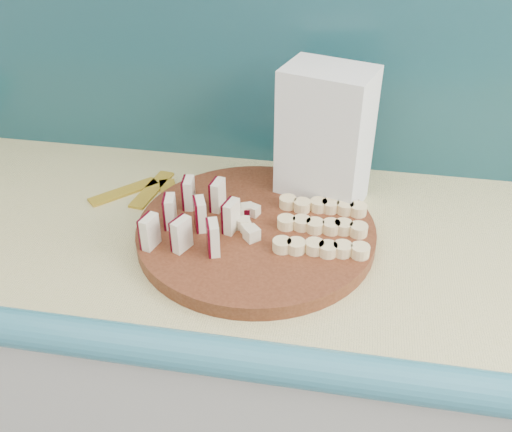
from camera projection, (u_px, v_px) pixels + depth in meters
name	position (u px, v px, depth m)	size (l,w,h in m)	color
kitchen_counter	(258.00, 392.00, 1.31)	(2.20, 0.63, 0.91)	beige
backsplash	(283.00, 50.00, 1.15)	(2.20, 0.02, 0.50)	teal
cutting_board	(256.00, 231.00, 1.04)	(0.43, 0.43, 0.03)	#471E0F
apple_wedges	(194.00, 216.00, 1.00)	(0.15, 0.17, 0.06)	#F5E6C4
apple_chunks	(241.00, 219.00, 1.03)	(0.06, 0.08, 0.02)	#FCEDC9
banana_slices	(322.00, 226.00, 1.01)	(0.17, 0.17, 0.02)	#FADC98
flour_bag	(325.00, 138.00, 1.07)	(0.16, 0.11, 0.27)	white
banana_peel	(148.00, 193.00, 1.17)	(0.20, 0.17, 0.01)	gold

